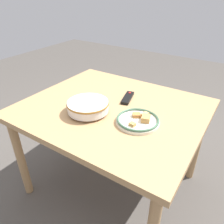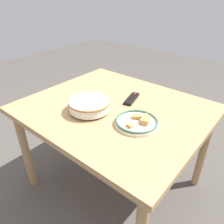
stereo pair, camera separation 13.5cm
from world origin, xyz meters
name	(u,v)px [view 2 (the right image)]	position (x,y,z in m)	size (l,w,h in m)	color
ground_plane	(114,183)	(0.00, 0.00, 0.00)	(8.00, 8.00, 0.00)	#4C4742
dining_table	(115,117)	(0.00, 0.00, 0.67)	(1.20, 1.03, 0.75)	tan
noodle_bowl	(89,105)	(-0.09, -0.15, 0.80)	(0.27, 0.27, 0.08)	silver
food_plate	(137,122)	(0.24, -0.08, 0.77)	(0.26, 0.26, 0.05)	silver
tv_remote	(132,99)	(0.03, 0.15, 0.76)	(0.10, 0.20, 0.02)	black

